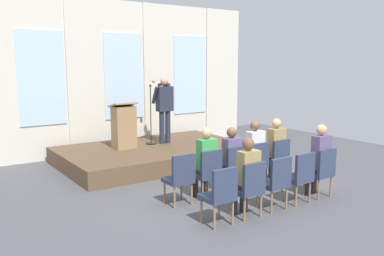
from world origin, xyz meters
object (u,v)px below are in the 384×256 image
at_px(chair_r0_c4, 277,158).
at_px(chair_r1_c3, 300,175).
at_px(chair_r1_c4, 322,170).
at_px(chair_r0_c1, 208,171).
at_px(chair_r1_c0, 220,193).
at_px(chair_r1_c1, 249,186).
at_px(speaker, 164,105).
at_px(lectern, 124,126).
at_px(audience_r0_c2, 230,156).
at_px(audience_r0_c4, 275,147).
at_px(chair_r1_c2, 276,180).
at_px(audience_r1_c1, 246,173).
at_px(chair_r0_c2, 233,166).
at_px(audience_r1_c4, 319,157).
at_px(chair_r0_c3, 256,162).
at_px(audience_r0_c3, 253,151).
at_px(audience_r0_c1, 205,159).
at_px(chair_r0_c0, 180,176).
at_px(mic_stand, 151,131).

height_order(chair_r0_c4, chair_r1_c3, same).
bearing_deg(chair_r1_c4, chair_r0_c1, 147.97).
height_order(chair_r1_c0, chair_r1_c1, same).
distance_m(speaker, lectern, 1.26).
height_order(audience_r0_c2, audience_r0_c4, audience_r0_c4).
bearing_deg(chair_r1_c3, chair_r1_c2, 180.00).
distance_m(lectern, chair_r1_c3, 4.66).
height_order(audience_r0_c4, chair_r1_c0, audience_r0_c4).
bearing_deg(lectern, chair_r1_c3, -73.31).
relative_size(lectern, audience_r1_c1, 0.88).
height_order(chair_r0_c2, audience_r1_c4, audience_r1_c4).
relative_size(audience_r0_c2, chair_r1_c0, 1.38).
height_order(chair_r0_c3, chair_r1_c2, same).
bearing_deg(chair_r0_c3, chair_r1_c3, -90.00).
bearing_deg(audience_r0_c4, audience_r0_c3, 180.00).
relative_size(lectern, audience_r0_c3, 0.85).
distance_m(audience_r0_c1, chair_r1_c2, 1.37).
xyz_separation_m(chair_r0_c2, audience_r1_c1, (-0.61, -1.05, 0.20)).
bearing_deg(chair_r0_c0, mic_stand, 69.11).
height_order(audience_r0_c1, chair_r1_c1, audience_r0_c1).
height_order(lectern, chair_r0_c1, lectern).
xyz_separation_m(chair_r0_c2, chair_r1_c2, (0.00, -1.14, 0.00)).
height_order(speaker, audience_r0_c1, speaker).
relative_size(chair_r0_c1, chair_r1_c0, 1.00).
xyz_separation_m(audience_r0_c2, chair_r1_c1, (-0.61, -1.22, -0.19)).
bearing_deg(audience_r0_c3, chair_r0_c3, -90.00).
relative_size(audience_r0_c2, chair_r1_c3, 1.38).
relative_size(lectern, chair_r0_c0, 1.23).
relative_size(lectern, audience_r0_c4, 0.85).
xyz_separation_m(chair_r1_c1, chair_r1_c2, (0.61, 0.00, 0.00)).
relative_size(speaker, lectern, 1.50).
height_order(chair_r1_c1, audience_r1_c1, audience_r1_c1).
relative_size(audience_r0_c4, audience_r1_c4, 0.99).
bearing_deg(audience_r0_c3, chair_r0_c0, -177.52).
bearing_deg(chair_r0_c4, lectern, 120.36).
bearing_deg(chair_r0_c2, chair_r0_c1, 180.00).
xyz_separation_m(lectern, audience_r0_c1, (0.12, -3.23, -0.21)).
relative_size(audience_r0_c1, audience_r0_c2, 1.03).
height_order(chair_r0_c4, chair_r1_c1, same).
bearing_deg(chair_r0_c2, mic_stand, 88.39).
bearing_deg(audience_r0_c4, audience_r0_c1, 179.95).
bearing_deg(chair_r1_c3, audience_r0_c3, 90.00).
distance_m(speaker, audience_r0_c2, 3.34).
height_order(mic_stand, audience_r1_c1, mic_stand).
bearing_deg(chair_r1_c0, chair_r0_c1, 61.95).
relative_size(lectern, audience_r0_c2, 0.90).
xyz_separation_m(lectern, chair_r0_c4, (1.94, -3.31, -0.42)).
bearing_deg(lectern, audience_r1_c4, -66.06).
height_order(chair_r0_c0, audience_r1_c1, audience_r1_c1).
bearing_deg(chair_r0_c3, audience_r0_c3, 90.00).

